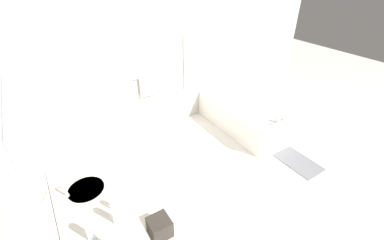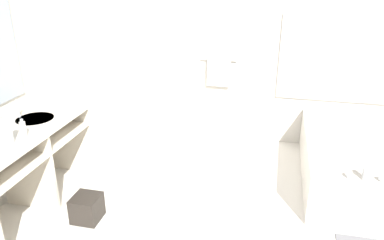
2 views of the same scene
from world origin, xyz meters
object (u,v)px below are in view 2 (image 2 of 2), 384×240
bathtub (347,160)px  soap_dispenser (23,129)px  water_bottle_1 (8,131)px  waste_bin (87,208)px

bathtub → soap_dispenser: size_ratio=10.66×
water_bottle_1 → soap_dispenser: (0.03, 0.15, -0.05)m
bathtub → soap_dispenser: bearing=-155.0°
water_bottle_1 → bathtub: bearing=27.1°
bathtub → water_bottle_1: water_bottle_1 is taller
bathtub → waste_bin: bearing=-152.9°
water_bottle_1 → waste_bin: (0.50, 0.26, -0.88)m
soap_dispenser → waste_bin: soap_dispenser is taller
bathtub → water_bottle_1: size_ratio=7.22×
bathtub → waste_bin: size_ratio=7.08×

